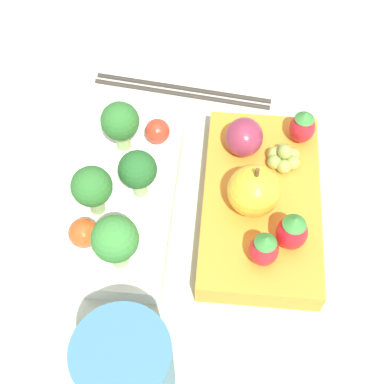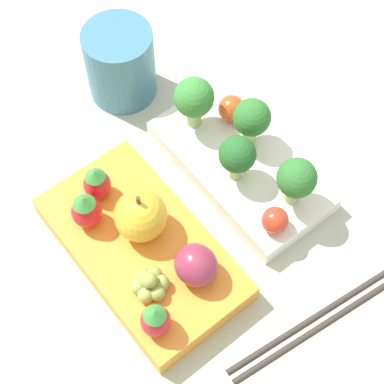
# 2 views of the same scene
# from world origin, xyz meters

# --- Properties ---
(ground_plane) EXTENTS (4.00, 4.00, 0.00)m
(ground_plane) POSITION_xyz_m (0.00, 0.00, 0.00)
(ground_plane) COLOR #ADB7A3
(bento_box_savoury) EXTENTS (0.20, 0.11, 0.02)m
(bento_box_savoury) POSITION_xyz_m (-0.01, 0.06, 0.01)
(bento_box_savoury) COLOR white
(bento_box_savoury) RESTS_ON ground_plane
(bento_box_fruit) EXTENTS (0.21, 0.12, 0.03)m
(bento_box_fruit) POSITION_xyz_m (-0.00, -0.07, 0.01)
(bento_box_fruit) COLOR orange
(bento_box_fruit) RESTS_ON ground_plane
(broccoli_floret_0) EXTENTS (0.04, 0.04, 0.06)m
(broccoli_floret_0) POSITION_xyz_m (-0.08, 0.06, 0.06)
(broccoli_floret_0) COLOR #93B770
(broccoli_floret_0) RESTS_ON bento_box_savoury
(broccoli_floret_1) EXTENTS (0.04, 0.04, 0.06)m
(broccoli_floret_1) POSITION_xyz_m (-0.00, 0.05, 0.06)
(broccoli_floret_1) COLOR #93B770
(broccoli_floret_1) RESTS_ON bento_box_savoury
(broccoli_floret_2) EXTENTS (0.04, 0.04, 0.06)m
(broccoli_floret_2) POSITION_xyz_m (0.06, 0.07, 0.06)
(broccoli_floret_2) COLOR #93B770
(broccoli_floret_2) RESTS_ON bento_box_savoury
(broccoli_floret_3) EXTENTS (0.04, 0.04, 0.06)m
(broccoli_floret_3) POSITION_xyz_m (-0.02, 0.09, 0.06)
(broccoli_floret_3) COLOR #93B770
(broccoli_floret_3) RESTS_ON bento_box_savoury
(cherry_tomato_0) EXTENTS (0.03, 0.03, 0.03)m
(cherry_tomato_0) POSITION_xyz_m (-0.06, 0.09, 0.04)
(cherry_tomato_0) COLOR #DB4C1E
(cherry_tomato_0) RESTS_ON bento_box_savoury
(cherry_tomato_1) EXTENTS (0.03, 0.03, 0.03)m
(cherry_tomato_1) POSITION_xyz_m (0.07, 0.04, 0.04)
(cherry_tomato_1) COLOR red
(cherry_tomato_1) RESTS_ON bento_box_savoury
(apple) EXTENTS (0.05, 0.05, 0.06)m
(apple) POSITION_xyz_m (-0.01, -0.06, 0.05)
(apple) COLOR gold
(apple) RESTS_ON bento_box_fruit
(strawberry_0) EXTENTS (0.03, 0.03, 0.04)m
(strawberry_0) POSITION_xyz_m (-0.05, -0.10, 0.05)
(strawberry_0) COLOR red
(strawberry_0) RESTS_ON bento_box_fruit
(strawberry_1) EXTENTS (0.03, 0.03, 0.04)m
(strawberry_1) POSITION_xyz_m (-0.07, -0.07, 0.05)
(strawberry_1) COLOR red
(strawberry_1) RESTS_ON bento_box_fruit
(strawberry_2) EXTENTS (0.03, 0.03, 0.04)m
(strawberry_2) POSITION_xyz_m (0.07, -0.11, 0.05)
(strawberry_2) COLOR red
(strawberry_2) RESTS_ON bento_box_fruit
(plum) EXTENTS (0.04, 0.04, 0.04)m
(plum) POSITION_xyz_m (0.06, -0.05, 0.05)
(plum) COLOR #892D47
(plum) RESTS_ON bento_box_fruit
(grape_cluster) EXTENTS (0.04, 0.03, 0.03)m
(grape_cluster) POSITION_xyz_m (0.04, -0.09, 0.04)
(grape_cluster) COLOR #8EA84C
(grape_cluster) RESTS_ON bento_box_fruit
(drinking_cup) EXTENTS (0.07, 0.07, 0.09)m
(drinking_cup) POSITION_xyz_m (-0.18, 0.04, 0.04)
(drinking_cup) COLOR teal
(drinking_cup) RESTS_ON ground_plane
(chopsticks_pair) EXTENTS (0.05, 0.21, 0.01)m
(chopsticks_pair) POSITION_xyz_m (0.16, 0.02, 0.00)
(chopsticks_pair) COLOR #332D28
(chopsticks_pair) RESTS_ON ground_plane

